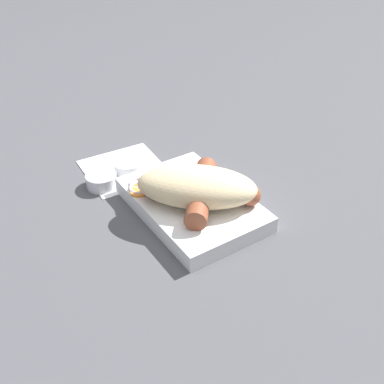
{
  "coord_description": "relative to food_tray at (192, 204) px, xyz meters",
  "views": [
    {
      "loc": [
        0.5,
        -0.33,
        0.47
      ],
      "look_at": [
        0.0,
        0.0,
        0.04
      ],
      "focal_mm": 45.0,
      "sensor_mm": 36.0,
      "label": 1
    }
  ],
  "objects": [
    {
      "name": "condiment_cup_near",
      "position": [
        -0.15,
        -0.03,
        -0.0
      ],
      "size": [
        0.05,
        0.05,
        0.02
      ],
      "color": "white",
      "rests_on": "ground_plane"
    },
    {
      "name": "ground_plane",
      "position": [
        0.0,
        0.0,
        -0.01
      ],
      "size": [
        3.0,
        3.0,
        0.0
      ],
      "primitive_type": "plane",
      "color": "#4C4C51"
    },
    {
      "name": "sausage",
      "position": [
        0.01,
        0.01,
        0.03
      ],
      "size": [
        0.13,
        0.14,
        0.03
      ],
      "color": "brown",
      "rests_on": "food_tray"
    },
    {
      "name": "condiment_cup_far",
      "position": [
        -0.14,
        -0.09,
        -0.0
      ],
      "size": [
        0.05,
        0.05,
        0.02
      ],
      "color": "white",
      "rests_on": "ground_plane"
    },
    {
      "name": "bread_roll",
      "position": [
        0.01,
        0.0,
        0.04
      ],
      "size": [
        0.19,
        0.2,
        0.06
      ],
      "color": "beige",
      "rests_on": "food_tray"
    },
    {
      "name": "food_tray",
      "position": [
        0.0,
        0.0,
        0.0
      ],
      "size": [
        0.23,
        0.15,
        0.03
      ],
      "color": "white",
      "rests_on": "ground_plane"
    },
    {
      "name": "pickled_veggies",
      "position": [
        -0.06,
        -0.05,
        0.02
      ],
      "size": [
        0.07,
        0.07,
        0.01
      ],
      "color": "orange",
      "rests_on": "food_tray"
    },
    {
      "name": "napkin",
      "position": [
        -0.17,
        -0.03,
        -0.01
      ],
      "size": [
        0.14,
        0.14,
        0.0
      ],
      "color": "white",
      "rests_on": "ground_plane"
    }
  ]
}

